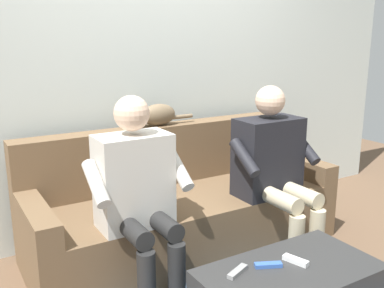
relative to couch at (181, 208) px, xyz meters
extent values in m
cube|color=silver|center=(0.00, -0.49, 1.00)|extent=(5.04, 0.06, 2.57)
cube|color=brown|center=(0.00, 0.14, -0.09)|extent=(1.89, 0.64, 0.41)
cube|color=brown|center=(0.00, -0.26, 0.13)|extent=(2.17, 0.17, 0.85)
cube|color=brown|center=(-1.01, 0.14, -0.01)|extent=(0.14, 0.64, 0.56)
cube|color=brown|center=(1.01, 0.14, -0.01)|extent=(0.14, 0.64, 0.56)
cube|color=black|center=(-0.50, 0.33, 0.39)|extent=(0.45, 0.26, 0.54)
sphere|color=beige|center=(-0.50, 0.33, 0.78)|extent=(0.20, 0.20, 0.20)
cylinder|color=#C6B793|center=(-0.59, 0.53, 0.17)|extent=(0.11, 0.40, 0.11)
cylinder|color=#C6B793|center=(-0.41, 0.53, 0.17)|extent=(0.11, 0.40, 0.11)
cylinder|color=#C6B793|center=(-0.59, 0.74, -0.09)|extent=(0.10, 0.10, 0.41)
cylinder|color=#C6B793|center=(-0.41, 0.74, -0.09)|extent=(0.10, 0.10, 0.41)
cylinder|color=black|center=(-0.76, 0.41, 0.44)|extent=(0.08, 0.27, 0.22)
cylinder|color=black|center=(-0.24, 0.41, 0.44)|extent=(0.08, 0.27, 0.22)
cube|color=beige|center=(0.50, 0.34, 0.39)|extent=(0.42, 0.24, 0.54)
sphere|color=beige|center=(0.50, 0.34, 0.78)|extent=(0.20, 0.20, 0.20)
cylinder|color=black|center=(0.41, 0.51, 0.17)|extent=(0.11, 0.34, 0.11)
cylinder|color=black|center=(0.59, 0.51, 0.17)|extent=(0.11, 0.34, 0.11)
cylinder|color=black|center=(0.41, 0.68, -0.09)|extent=(0.10, 0.10, 0.41)
cylinder|color=black|center=(0.59, 0.68, -0.09)|extent=(0.10, 0.10, 0.41)
cylinder|color=beige|center=(0.25, 0.42, 0.44)|extent=(0.08, 0.27, 0.22)
cylinder|color=beige|center=(0.75, 0.42, 0.44)|extent=(0.08, 0.27, 0.22)
ellipsoid|color=#756047|center=(0.04, -0.26, 0.64)|extent=(0.27, 0.13, 0.16)
sphere|color=#756047|center=(0.20, -0.26, 0.66)|extent=(0.14, 0.14, 0.14)
cone|color=#756047|center=(0.19, -0.30, 0.71)|extent=(0.05, 0.05, 0.04)
cone|color=#756047|center=(0.19, -0.23, 0.71)|extent=(0.05, 0.05, 0.04)
cylinder|color=#756047|center=(-0.16, -0.26, 0.61)|extent=(0.18, 0.03, 0.03)
cube|color=gray|center=(0.26, 1.02, 0.08)|extent=(0.15, 0.09, 0.02)
cube|color=white|center=(-0.06, 1.09, 0.08)|extent=(0.08, 0.14, 0.03)
cube|color=#3860B7|center=(0.09, 1.05, 0.08)|extent=(0.14, 0.09, 0.02)
camera|label=1|loc=(1.44, 2.55, 1.20)|focal=40.93mm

